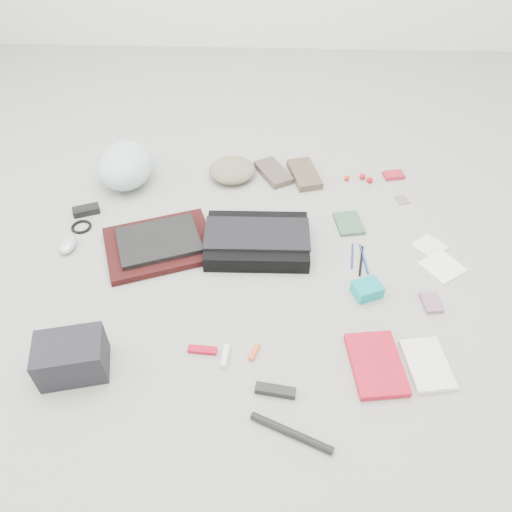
{
  "coord_description": "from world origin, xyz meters",
  "views": [
    {
      "loc": [
        0.05,
        -1.32,
        1.38
      ],
      "look_at": [
        0.0,
        0.0,
        0.05
      ],
      "focal_mm": 35.0,
      "sensor_mm": 36.0,
      "label": 1
    }
  ],
  "objects_px": {
    "book_red": "(376,364)",
    "laptop": "(159,240)",
    "bike_helmet": "(125,165)",
    "messenger_bag": "(257,241)",
    "camera_bag": "(72,357)",
    "accordion_wallet": "(367,289)"
  },
  "relations": [
    {
      "from": "accordion_wallet",
      "to": "book_red",
      "type": "bearing_deg",
      "value": -113.33
    },
    {
      "from": "messenger_bag",
      "to": "laptop",
      "type": "distance_m",
      "value": 0.38
    },
    {
      "from": "camera_bag",
      "to": "book_red",
      "type": "relative_size",
      "value": 0.88
    },
    {
      "from": "laptop",
      "to": "camera_bag",
      "type": "bearing_deg",
      "value": -126.86
    },
    {
      "from": "messenger_bag",
      "to": "laptop",
      "type": "bearing_deg",
      "value": -178.15
    },
    {
      "from": "bike_helmet",
      "to": "camera_bag",
      "type": "height_order",
      "value": "bike_helmet"
    },
    {
      "from": "camera_bag",
      "to": "messenger_bag",
      "type": "bearing_deg",
      "value": 33.54
    },
    {
      "from": "laptop",
      "to": "camera_bag",
      "type": "distance_m",
      "value": 0.58
    },
    {
      "from": "messenger_bag",
      "to": "bike_helmet",
      "type": "height_order",
      "value": "bike_helmet"
    },
    {
      "from": "messenger_bag",
      "to": "camera_bag",
      "type": "distance_m",
      "value": 0.8
    },
    {
      "from": "bike_helmet",
      "to": "accordion_wallet",
      "type": "xyz_separation_m",
      "value": [
        1.0,
        -0.63,
        -0.07
      ]
    },
    {
      "from": "book_red",
      "to": "accordion_wallet",
      "type": "bearing_deg",
      "value": 81.6
    },
    {
      "from": "bike_helmet",
      "to": "book_red",
      "type": "distance_m",
      "value": 1.37
    },
    {
      "from": "camera_bag",
      "to": "accordion_wallet",
      "type": "height_order",
      "value": "camera_bag"
    },
    {
      "from": "camera_bag",
      "to": "accordion_wallet",
      "type": "bearing_deg",
      "value": 7.34
    },
    {
      "from": "camera_bag",
      "to": "accordion_wallet",
      "type": "relative_size",
      "value": 2.13
    },
    {
      "from": "laptop",
      "to": "messenger_bag",
      "type": "bearing_deg",
      "value": -17.49
    },
    {
      "from": "laptop",
      "to": "book_red",
      "type": "height_order",
      "value": "laptop"
    },
    {
      "from": "bike_helmet",
      "to": "camera_bag",
      "type": "distance_m",
      "value": 0.99
    },
    {
      "from": "laptop",
      "to": "camera_bag",
      "type": "relative_size",
      "value": 1.51
    },
    {
      "from": "messenger_bag",
      "to": "bike_helmet",
      "type": "bearing_deg",
      "value": 145.1
    },
    {
      "from": "book_red",
      "to": "laptop",
      "type": "bearing_deg",
      "value": 139.34
    }
  ]
}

